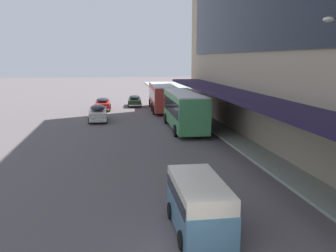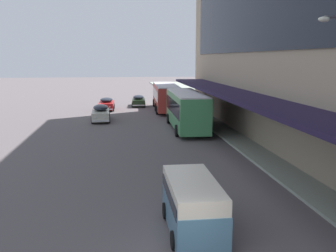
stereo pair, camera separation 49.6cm
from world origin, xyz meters
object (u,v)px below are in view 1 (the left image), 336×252
Objects in this scene: vw_van at (198,202)px; sedan_lead_near at (103,104)px; sedan_oncoming_front at (98,113)px; transit_bus_kerbside_rear at (184,108)px; transit_bus_kerbside_front at (162,96)px; sedan_oncoming_rear at (135,101)px.

sedan_lead_near is at bearing 97.04° from vw_van.
transit_bus_kerbside_rear is at bearing -36.94° from sedan_oncoming_front.
sedan_oncoming_front is at bearing -137.68° from transit_bus_kerbside_front.
transit_bus_kerbside_rear is 16.03m from sedan_lead_near.
sedan_lead_near is (-4.14, -3.23, 0.01)m from sedan_oncoming_rear.
transit_bus_kerbside_rear is 9.88m from sedan_oncoming_front.
transit_bus_kerbside_front is at bearing 84.57° from vw_van.
sedan_lead_near is at bearing 118.05° from transit_bus_kerbside_rear.
sedan_lead_near is 0.97× the size of vw_van.
sedan_lead_near is at bearing 87.69° from sedan_oncoming_front.
transit_bus_kerbside_rear is 20.00m from vw_van.
vw_van reaches higher than sedan_oncoming_rear.
vw_van reaches higher than sedan_oncoming_front.
vw_van reaches higher than sedan_lead_near.
vw_van is at bearing -99.63° from transit_bus_kerbside_rear.
sedan_oncoming_rear is 1.01× the size of sedan_lead_near.
sedan_lead_near is 34.07m from vw_van.
sedan_oncoming_rear is 5.25m from sedan_lead_near.
transit_bus_kerbside_front is at bearing -10.07° from sedan_lead_near.
sedan_oncoming_front is 1.05× the size of vw_van.
transit_bus_kerbside_rear is at bearing -88.87° from transit_bus_kerbside_front.
sedan_oncoming_rear is (4.47, 11.44, -0.07)m from sedan_oncoming_front.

